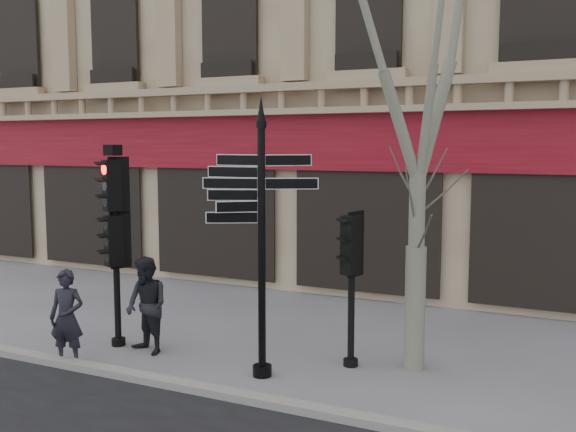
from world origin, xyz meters
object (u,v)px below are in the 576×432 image
object	(u,v)px
traffic_signal_main	(115,220)
traffic_signal_secondary	(352,262)
fingerpost	(261,190)
pedestrian_b	(147,306)
plane_tree	(421,24)
pedestrian_a	(67,318)

from	to	relation	value
traffic_signal_main	traffic_signal_secondary	world-z (taller)	traffic_signal_main
fingerpost	pedestrian_b	size ratio (longest dim) A/B	2.58
traffic_signal_main	plane_tree	xyz separation A→B (m)	(5.03, 1.05, 3.09)
traffic_signal_secondary	pedestrian_a	bearing A→B (deg)	-141.16
pedestrian_a	fingerpost	bearing A→B (deg)	-1.26
traffic_signal_main	plane_tree	distance (m)	6.00
fingerpost	traffic_signal_secondary	size ratio (longest dim) A/B	1.75
fingerpost	pedestrian_a	world-z (taller)	fingerpost
traffic_signal_main	plane_tree	world-z (taller)	plane_tree
plane_tree	traffic_signal_main	bearing A→B (deg)	-168.22
pedestrian_b	pedestrian_a	bearing A→B (deg)	-109.44
fingerpost	pedestrian_a	size ratio (longest dim) A/B	2.74
traffic_signal_main	pedestrian_a	xyz separation A→B (m)	(-0.06, -1.14, -1.46)
traffic_signal_main	traffic_signal_secondary	size ratio (longest dim) A/B	1.45
fingerpost	pedestrian_b	xyz separation A→B (m)	(-2.27, 0.13, -2.03)
traffic_signal_main	pedestrian_a	distance (m)	1.85
pedestrian_b	traffic_signal_main	bearing A→B (deg)	-171.06
traffic_signal_main	pedestrian_a	bearing A→B (deg)	-70.26
traffic_signal_main	pedestrian_b	distance (m)	1.59
fingerpost	traffic_signal_secondary	xyz separation A→B (m)	(1.07, 1.01, -1.16)
pedestrian_a	plane_tree	bearing A→B (deg)	5.97
traffic_signal_main	pedestrian_b	xyz separation A→B (m)	(0.73, -0.12, -1.41)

